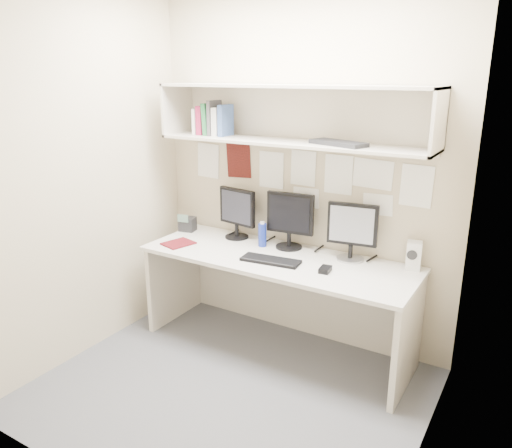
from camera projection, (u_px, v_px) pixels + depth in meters
The scene contains 19 objects.
floor at pixel (228, 391), 3.26m from camera, with size 2.40×2.00×0.01m, color #4D4E53.
wall_back at pixel (301, 170), 3.71m from camera, with size 2.40×0.02×2.60m, color #B9AA8D.
wall_front at pixel (88, 247), 2.07m from camera, with size 2.40×0.02×2.60m, color #B9AA8D.
wall_left at pixel (83, 177), 3.48m from camera, with size 0.02×2.00×2.60m, color #B9AA8D.
wall_right at pixel (440, 230), 2.29m from camera, with size 0.02×2.00×2.60m, color #B9AA8D.
desk at pixel (277, 303), 3.69m from camera, with size 2.00×0.70×0.73m.
overhead_hutch at pixel (294, 114), 3.47m from camera, with size 2.00×0.38×0.40m.
pinned_papers at pixel (300, 177), 3.71m from camera, with size 1.92×0.01×0.48m, color white, non-canonical shape.
monitor_left at pixel (237, 211), 3.94m from camera, with size 0.34×0.19×0.40m.
monitor_center at pixel (290, 218), 3.70m from camera, with size 0.36×0.20×0.42m.
monitor_right at pixel (352, 229), 3.47m from camera, with size 0.35×0.19×0.41m.
keyboard at pixel (271, 260), 3.48m from camera, with size 0.42×0.15×0.02m, color black.
mouse at pixel (325, 270), 3.30m from camera, with size 0.07×0.11×0.03m, color black.
speaker at pixel (414, 255), 3.33m from camera, with size 0.11×0.12×0.19m.
blue_bottle at pixel (262, 235), 3.77m from camera, with size 0.06×0.06×0.19m.
maroon_notebook at pixel (178, 243), 3.84m from camera, with size 0.18×0.22×0.01m, color #590F15.
desk_phone at pixel (187, 224), 4.15m from camera, with size 0.15×0.14×0.15m.
book_stack at pixel (213, 120), 3.78m from camera, with size 0.28×0.16×0.26m.
hutch_tray at pixel (338, 143), 3.26m from camera, with size 0.39×0.15×0.03m, color black.
Camera 1 is at (1.61, -2.31, 1.99)m, focal length 35.00 mm.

